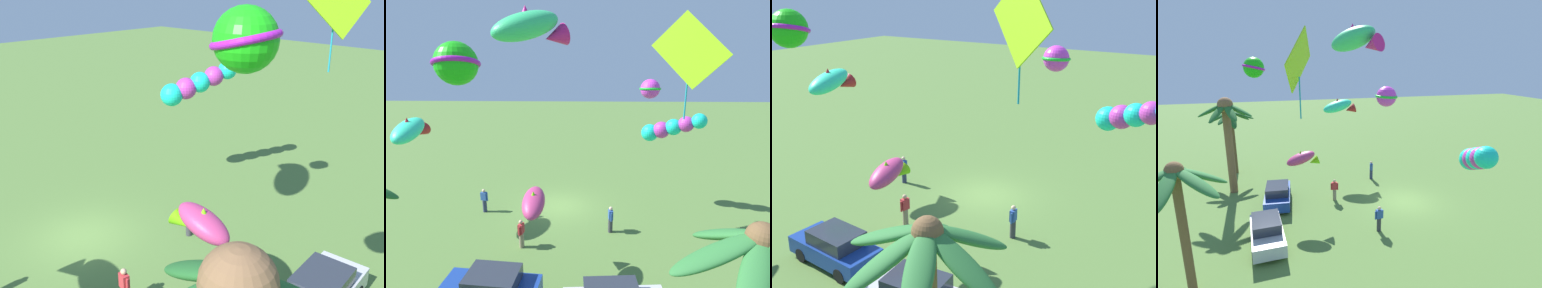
% 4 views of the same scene
% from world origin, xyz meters
% --- Properties ---
extents(ground_plane, '(120.00, 120.00, 0.00)m').
position_xyz_m(ground_plane, '(0.00, 0.00, 0.00)').
color(ground_plane, '#567A38').
extents(palm_tree_0, '(4.30, 4.08, 6.06)m').
position_xyz_m(palm_tree_0, '(-5.77, 12.98, 4.77)').
color(palm_tree_0, brown).
rests_on(palm_tree_0, ground).
extents(spectator_0, '(0.27, 0.55, 1.59)m').
position_xyz_m(spectator_0, '(-3.21, 3.24, 0.81)').
color(spectator_0, '#38383D').
rests_on(spectator_0, ground).
extents(spectator_1, '(0.53, 0.32, 1.59)m').
position_xyz_m(spectator_1, '(4.86, 0.98, 0.81)').
color(spectator_1, '#2D3351').
rests_on(spectator_1, ground).
extents(spectator_2, '(0.30, 0.54, 1.59)m').
position_xyz_m(spectator_2, '(1.59, 4.91, 0.81)').
color(spectator_2, gray).
rests_on(spectator_2, ground).
extents(kite_ball_0, '(1.06, 1.07, 0.97)m').
position_xyz_m(kite_ball_0, '(-4.94, 3.71, 8.25)').
color(kite_ball_0, '#E13BD2').
extents(kite_fish_1, '(1.01, 2.28, 1.28)m').
position_xyz_m(kite_fish_1, '(0.42, 7.23, 3.75)').
color(kite_fish_1, '#BE3770').
extents(kite_diamond_2, '(2.47, 1.32, 3.82)m').
position_xyz_m(kite_diamond_2, '(-5.42, 7.82, 9.87)').
color(kite_diamond_2, '#A6E81B').
extents(kite_fish_3, '(4.23, 3.49, 2.16)m').
position_xyz_m(kite_fish_3, '(0.96, 3.57, 11.16)').
color(kite_fish_3, '#33CC72').
extents(kite_ball_4, '(1.70, 1.69, 1.28)m').
position_xyz_m(kite_ball_4, '(2.08, 9.87, 9.46)').
color(kite_ball_4, '#18BC14').
extents(kite_fish_5, '(1.32, 3.09, 1.64)m').
position_xyz_m(kite_fish_5, '(7.90, 3.03, 5.92)').
color(kite_fish_5, '#30EEB0').
extents(kite_tube_6, '(3.68, 2.34, 2.05)m').
position_xyz_m(kite_tube_6, '(-7.10, 0.01, 5.52)').
color(kite_tube_6, '#17E0C1').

